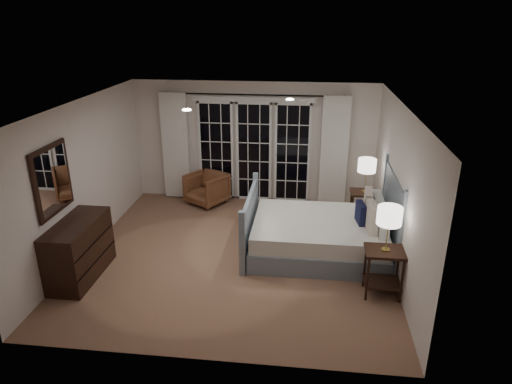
# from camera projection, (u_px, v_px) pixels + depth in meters

# --- Properties ---
(floor) EXTENTS (5.00, 5.00, 0.00)m
(floor) POSITION_uv_depth(u_px,v_px,m) (236.00, 254.00, 7.61)
(floor) COLOR #845D47
(floor) RESTS_ON ground
(ceiling) EXTENTS (5.00, 5.00, 0.00)m
(ceiling) POSITION_uv_depth(u_px,v_px,m) (234.00, 105.00, 6.70)
(ceiling) COLOR white
(ceiling) RESTS_ON wall_back
(wall_left) EXTENTS (0.02, 5.00, 2.50)m
(wall_left) POSITION_uv_depth(u_px,v_px,m) (84.00, 178.00, 7.42)
(wall_left) COLOR silver
(wall_left) RESTS_ON floor
(wall_right) EXTENTS (0.02, 5.00, 2.50)m
(wall_right) POSITION_uv_depth(u_px,v_px,m) (398.00, 191.00, 6.88)
(wall_right) COLOR silver
(wall_right) RESTS_ON floor
(wall_back) EXTENTS (5.00, 0.02, 2.50)m
(wall_back) POSITION_uv_depth(u_px,v_px,m) (254.00, 142.00, 9.47)
(wall_back) COLOR silver
(wall_back) RESTS_ON floor
(wall_front) EXTENTS (5.00, 0.02, 2.50)m
(wall_front) POSITION_uv_depth(u_px,v_px,m) (198.00, 266.00, 4.84)
(wall_front) COLOR silver
(wall_front) RESTS_ON floor
(french_doors) EXTENTS (2.50, 0.04, 2.20)m
(french_doors) POSITION_uv_depth(u_px,v_px,m) (254.00, 150.00, 9.49)
(french_doors) COLOR black
(french_doors) RESTS_ON wall_back
(curtain_rod) EXTENTS (3.50, 0.03, 0.03)m
(curtain_rod) POSITION_uv_depth(u_px,v_px,m) (253.00, 95.00, 9.01)
(curtain_rod) COLOR black
(curtain_rod) RESTS_ON wall_back
(curtain_left) EXTENTS (0.55, 0.10, 2.25)m
(curtain_left) POSITION_uv_depth(u_px,v_px,m) (175.00, 146.00, 9.57)
(curtain_left) COLOR white
(curtain_left) RESTS_ON curtain_rod
(curtain_right) EXTENTS (0.55, 0.10, 2.25)m
(curtain_right) POSITION_uv_depth(u_px,v_px,m) (334.00, 151.00, 9.21)
(curtain_right) COLOR white
(curtain_right) RESTS_ON curtain_rod
(downlight_a) EXTENTS (0.12, 0.12, 0.01)m
(downlight_a) POSITION_uv_depth(u_px,v_px,m) (290.00, 99.00, 7.17)
(downlight_a) COLOR white
(downlight_a) RESTS_ON ceiling
(downlight_b) EXTENTS (0.12, 0.12, 0.01)m
(downlight_b) POSITION_uv_depth(u_px,v_px,m) (187.00, 110.00, 6.40)
(downlight_b) COLOR white
(downlight_b) RESTS_ON ceiling
(bed) EXTENTS (2.37, 1.71, 1.39)m
(bed) POSITION_uv_depth(u_px,v_px,m) (322.00, 234.00, 7.55)
(bed) COLOR gray
(bed) RESTS_ON floor
(nightstand_left) EXTENTS (0.55, 0.44, 0.71)m
(nightstand_left) POSITION_uv_depth(u_px,v_px,m) (384.00, 265.00, 6.37)
(nightstand_left) COLOR black
(nightstand_left) RESTS_ON floor
(nightstand_right) EXTENTS (0.52, 0.41, 0.67)m
(nightstand_right) POSITION_uv_depth(u_px,v_px,m) (364.00, 203.00, 8.53)
(nightstand_right) COLOR black
(nightstand_right) RESTS_ON floor
(lamp_left) EXTENTS (0.34, 0.34, 0.65)m
(lamp_left) POSITION_uv_depth(u_px,v_px,m) (390.00, 216.00, 6.09)
(lamp_left) COLOR #B09B46
(lamp_left) RESTS_ON nightstand_left
(lamp_right) EXTENTS (0.33, 0.33, 0.63)m
(lamp_right) POSITION_uv_depth(u_px,v_px,m) (367.00, 166.00, 8.26)
(lamp_right) COLOR #B09B46
(lamp_right) RESTS_ON nightstand_right
(armchair) EXTENTS (0.99, 1.00, 0.67)m
(armchair) POSITION_uv_depth(u_px,v_px,m) (207.00, 189.00, 9.53)
(armchair) COLOR brown
(armchair) RESTS_ON floor
(dresser) EXTENTS (0.54, 1.27, 0.90)m
(dresser) POSITION_uv_depth(u_px,v_px,m) (79.00, 250.00, 6.83)
(dresser) COLOR black
(dresser) RESTS_ON floor
(mirror) EXTENTS (0.05, 0.85, 1.00)m
(mirror) POSITION_uv_depth(u_px,v_px,m) (52.00, 180.00, 6.46)
(mirror) COLOR black
(mirror) RESTS_ON wall_left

